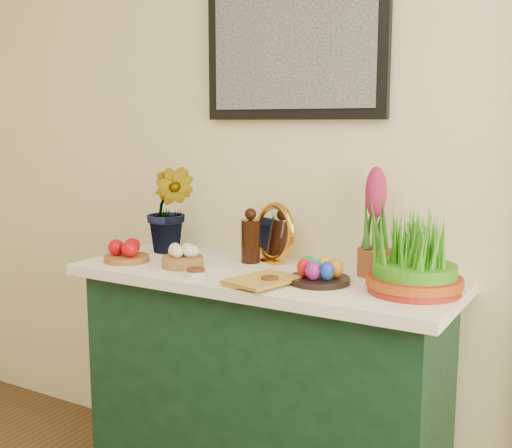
{
  "coord_description": "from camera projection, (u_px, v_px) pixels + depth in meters",
  "views": [
    {
      "loc": [
        1.02,
        0.05,
        1.42
      ],
      "look_at": [
        -0.1,
        1.95,
        1.07
      ],
      "focal_mm": 45.0,
      "sensor_mm": 36.0,
      "label": 1
    }
  ],
  "objects": [
    {
      "name": "apple_bowl",
      "position": [
        126.0,
        252.0,
        2.46
      ],
      "size": [
        0.23,
        0.23,
        0.09
      ],
      "color": "brown",
      "rests_on": "tablecloth"
    },
    {
      "name": "egg_plate",
      "position": [
        318.0,
        273.0,
        2.13
      ],
      "size": [
        0.26,
        0.26,
        0.08
      ],
      "color": "black",
      "rests_on": "tablecloth"
    },
    {
      "name": "sideboard",
      "position": [
        263.0,
        394.0,
        2.38
      ],
      "size": [
        1.3,
        0.45,
        0.85
      ],
      "primitive_type": "cube",
      "color": "#153922",
      "rests_on": "ground"
    },
    {
      "name": "wheatgrass_sabzeh",
      "position": [
        415.0,
        259.0,
        2.0
      ],
      "size": [
        0.3,
        0.3,
        0.25
      ],
      "color": "maroon",
      "rests_on": "tablecloth"
    },
    {
      "name": "tablecloth",
      "position": [
        263.0,
        277.0,
        2.31
      ],
      "size": [
        1.4,
        0.55,
        0.04
      ],
      "primitive_type": "cube",
      "color": "white",
      "rests_on": "sideboard"
    },
    {
      "name": "hyacinth_pink",
      "position": [
        375.0,
        227.0,
        2.22
      ],
      "size": [
        0.12,
        0.12,
        0.38
      ],
      "color": "brown",
      "rests_on": "tablecloth"
    },
    {
      "name": "spice_dish_right",
      "position": [
        270.0,
        281.0,
        2.11
      ],
      "size": [
        0.07,
        0.07,
        0.03
      ],
      "color": "silver",
      "rests_on": "tablecloth"
    },
    {
      "name": "garlic_basket",
      "position": [
        182.0,
        258.0,
        2.37
      ],
      "size": [
        0.17,
        0.17,
        0.09
      ],
      "color": "#9F6A40",
      "rests_on": "tablecloth"
    },
    {
      "name": "mirror",
      "position": [
        274.0,
        233.0,
        2.44
      ],
      "size": [
        0.23,
        0.14,
        0.23
      ],
      "color": "gold",
      "rests_on": "tablecloth"
    },
    {
      "name": "vinegar_cruet",
      "position": [
        251.0,
        239.0,
        2.44
      ],
      "size": [
        0.07,
        0.07,
        0.21
      ],
      "color": "black",
      "rests_on": "tablecloth"
    },
    {
      "name": "book",
      "position": [
        244.0,
        276.0,
        2.18
      ],
      "size": [
        0.21,
        0.26,
        0.03
      ],
      "primitive_type": "imported",
      "rotation": [
        0.0,
        0.0,
        -0.25
      ],
      "color": "gold",
      "rests_on": "tablecloth"
    },
    {
      "name": "spice_dish_left",
      "position": [
        196.0,
        273.0,
        2.23
      ],
      "size": [
        0.08,
        0.08,
        0.03
      ],
      "color": "silver",
      "rests_on": "tablecloth"
    },
    {
      "name": "hyacinth_green",
      "position": [
        170.0,
        195.0,
        2.61
      ],
      "size": [
        0.29,
        0.26,
        0.48
      ],
      "primitive_type": "imported",
      "rotation": [
        0.0,
        0.0,
        0.3
      ],
      "color": "#276717",
      "rests_on": "tablecloth"
    }
  ]
}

